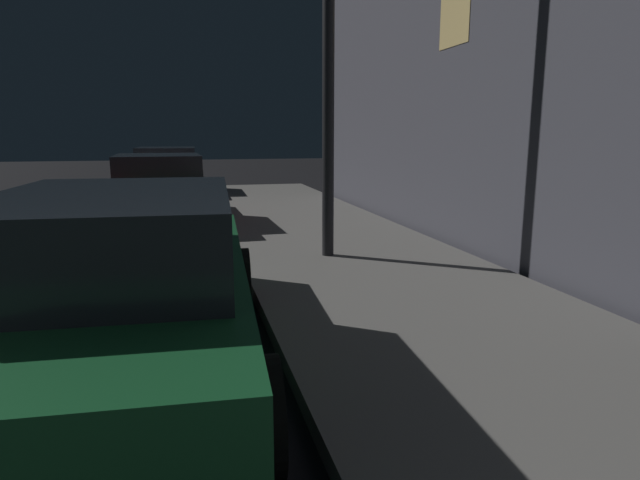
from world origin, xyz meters
TOP-DOWN VIEW (x-y plane):
  - car_green at (2.85, 3.96)m, footprint 2.20×4.62m
  - car_red at (2.85, 10.88)m, footprint 2.08×4.21m
  - car_white at (2.85, 16.52)m, footprint 2.18×4.36m

SIDE VIEW (x-z plane):
  - car_red at x=2.85m, z-range -0.01..1.42m
  - car_white at x=2.85m, z-range -0.01..1.42m
  - car_green at x=2.85m, z-range 0.00..1.43m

